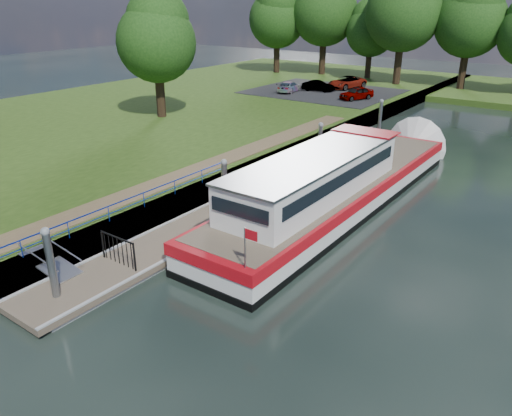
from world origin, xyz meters
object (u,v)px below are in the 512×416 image
Objects in this scene: car_a at (357,93)px; car_c at (290,87)px; pontoon at (278,188)px; barge at (343,184)px; car_b at (318,86)px; car_d at (347,82)px.

car_a reaches higher than car_c.
pontoon is 3.73m from barge.
barge reaches higher than car_a.
barge is at bearing 119.76° from car_c.
barge is 6.55× the size of car_b.
car_a is 7.33m from car_c.
car_d is at bearing 148.53° from car_a.
car_b is 0.89× the size of car_c.
car_d is at bearing -36.09° from car_b.
car_d is (1.63, 3.26, 0.09)m from car_b.
car_a is at bearing -119.54° from car_b.
barge is 4.69× the size of car_d.
car_a is at bearing -39.95° from car_d.
pontoon is 6.66× the size of car_d.
pontoon is 29.67m from car_d.
car_c is at bearing 121.06° from pontoon.
car_d is at bearing -133.06° from car_c.
barge is 5.80× the size of car_c.
car_b is 2.99m from car_c.
barge is 24.45m from car_a.
pontoon is at bearing -50.82° from car_a.
car_b is at bearing 114.92° from pontoon.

